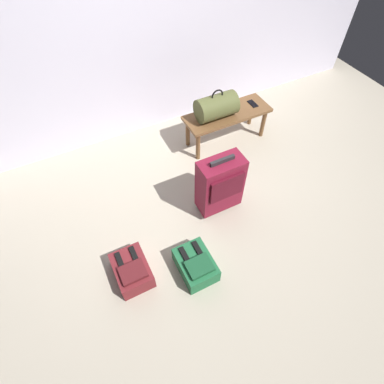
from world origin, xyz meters
name	(u,v)px	position (x,y,z in m)	size (l,w,h in m)	color
ground_plane	(215,212)	(0.00, 0.00, 0.00)	(6.60, 6.60, 0.00)	#B2A893
back_wall	(140,2)	(0.00, 1.60, 1.40)	(6.00, 0.10, 2.80)	silver
bench	(227,117)	(0.64, 0.89, 0.34)	(1.00, 0.36, 0.40)	brown
duffel_bag_olive	(216,107)	(0.49, 0.89, 0.53)	(0.44, 0.26, 0.34)	#51562D
cell_phone	(253,104)	(0.98, 0.90, 0.41)	(0.07, 0.14, 0.01)	black
suitcase_upright_burgundy	(220,184)	(0.06, 0.06, 0.35)	(0.42, 0.24, 0.68)	maroon
backpack_green	(196,265)	(-0.46, -0.46, 0.09)	(0.28, 0.38, 0.21)	#1E6038
backpack_maroon	(132,270)	(-0.96, -0.26, 0.09)	(0.28, 0.38, 0.21)	maroon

